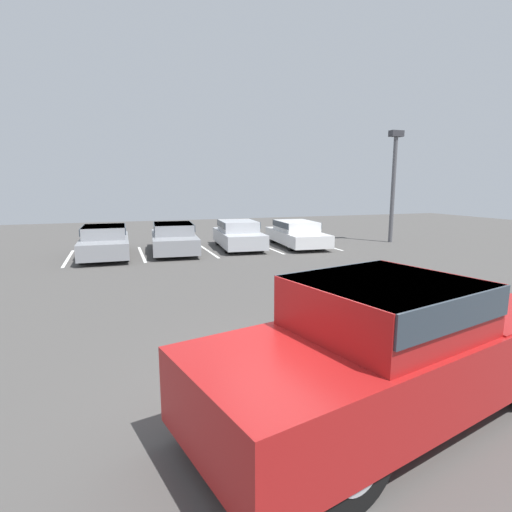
{
  "coord_description": "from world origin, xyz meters",
  "views": [
    {
      "loc": [
        -2.57,
        -4.6,
        2.89
      ],
      "look_at": [
        1.03,
        5.52,
        1.0
      ],
      "focal_mm": 28.0,
      "sensor_mm": 36.0,
      "label": 1
    }
  ],
  "objects": [
    {
      "name": "stall_stripe_d",
      "position": [
        4.23,
        12.97,
        0.0
      ],
      "size": [
        0.12,
        4.17,
        0.01
      ],
      "primitive_type": "cube",
      "color": "white",
      "rests_on": "ground_plane"
    },
    {
      "name": "parked_sedan_b",
      "position": [
        -0.14,
        13.16,
        0.67
      ],
      "size": [
        2.21,
        4.81,
        1.26
      ],
      "rotation": [
        0.0,
        0.0,
        -1.65
      ],
      "color": "gray",
      "rests_on": "ground_plane"
    },
    {
      "name": "stall_stripe_c",
      "position": [
        1.34,
        12.97,
        0.0
      ],
      "size": [
        0.12,
        4.17,
        0.01
      ],
      "primitive_type": "cube",
      "color": "white",
      "rests_on": "ground_plane"
    },
    {
      "name": "parked_sedan_d",
      "position": [
        5.77,
        12.97,
        0.65
      ],
      "size": [
        2.2,
        4.78,
        1.21
      ],
      "rotation": [
        0.0,
        0.0,
        -1.66
      ],
      "color": "silver",
      "rests_on": "ground_plane"
    },
    {
      "name": "ground_plane",
      "position": [
        0.0,
        0.0,
        0.0
      ],
      "size": [
        60.0,
        60.0,
        0.0
      ],
      "primitive_type": "plane",
      "color": "#4C4947"
    },
    {
      "name": "pickup_truck",
      "position": [
        0.73,
        -0.69,
        0.9
      ],
      "size": [
        5.85,
        3.19,
        1.78
      ],
      "rotation": [
        0.0,
        0.0,
        0.23
      ],
      "color": "#A51919",
      "rests_on": "ground_plane"
    },
    {
      "name": "stall_stripe_e",
      "position": [
        7.11,
        12.97,
        0.0
      ],
      "size": [
        0.12,
        4.17,
        0.01
      ],
      "primitive_type": "cube",
      "color": "white",
      "rests_on": "ground_plane"
    },
    {
      "name": "stall_stripe_b",
      "position": [
        -1.54,
        12.97,
        0.0
      ],
      "size": [
        0.12,
        4.17,
        0.01
      ],
      "primitive_type": "cube",
      "color": "white",
      "rests_on": "ground_plane"
    },
    {
      "name": "stall_stripe_a",
      "position": [
        -4.43,
        12.97,
        0.0
      ],
      "size": [
        0.12,
        4.17,
        0.01
      ],
      "primitive_type": "cube",
      "color": "white",
      "rests_on": "ground_plane"
    },
    {
      "name": "parked_sedan_c",
      "position": [
        2.88,
        13.23,
        0.68
      ],
      "size": [
        2.16,
        4.39,
        1.29
      ],
      "rotation": [
        0.0,
        0.0,
        -1.66
      ],
      "color": "#B7BABF",
      "rests_on": "ground_plane"
    },
    {
      "name": "parked_sedan_a",
      "position": [
        -3.0,
        12.83,
        0.68
      ],
      "size": [
        1.93,
        4.5,
        1.28
      ],
      "rotation": [
        0.0,
        0.0,
        -1.59
      ],
      "color": "gray",
      "rests_on": "ground_plane"
    },
    {
      "name": "light_post",
      "position": [
        10.97,
        12.54,
        3.36
      ],
      "size": [
        0.7,
        0.36,
        5.62
      ],
      "color": "#515156",
      "rests_on": "ground_plane"
    }
  ]
}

